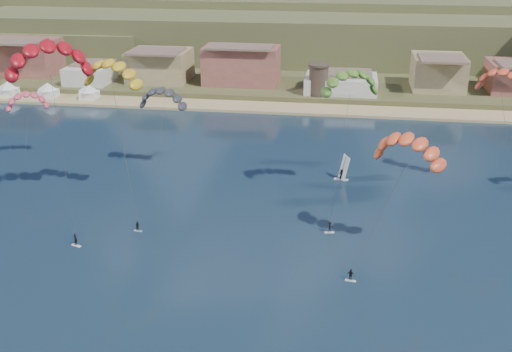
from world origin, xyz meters
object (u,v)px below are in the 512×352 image
at_px(kitesurfer_red, 48,53).
at_px(kitesurfer_yellow, 111,69).
at_px(kitesurfer_orange, 409,144).
at_px(windsurfer, 342,172).
at_px(watchtower, 318,79).
at_px(kitesurfer_green, 351,80).

distance_m(kitesurfer_red, kitesurfer_yellow, 10.24).
bearing_deg(kitesurfer_orange, kitesurfer_yellow, 167.86).
xyz_separation_m(kitesurfer_yellow, windsurfer, (37.87, 16.54, -22.06)).
bearing_deg(watchtower, kitesurfer_red, -115.41).
height_order(kitesurfer_orange, windsurfer, kitesurfer_orange).
bearing_deg(kitesurfer_yellow, kitesurfer_green, 10.62).
xyz_separation_m(kitesurfer_orange, windsurfer, (-9.07, 26.63, -15.14)).
relative_size(watchtower, kitesurfer_green, 0.34).
bearing_deg(watchtower, kitesurfer_orange, -78.49).
relative_size(kitesurfer_yellow, kitesurfer_orange, 1.28).
relative_size(kitesurfer_green, windsurfer, 5.27).
height_order(watchtower, kitesurfer_yellow, kitesurfer_yellow).
height_order(kitesurfer_yellow, windsurfer, kitesurfer_yellow).
bearing_deg(kitesurfer_yellow, kitesurfer_red, -141.98).
bearing_deg(kitesurfer_red, kitesurfer_yellow, 38.02).
distance_m(watchtower, windsurfer, 57.38).
xyz_separation_m(watchtower, kitesurfer_orange, (16.95, -83.26, 10.30)).
height_order(kitesurfer_red, kitesurfer_yellow, kitesurfer_red).
distance_m(kitesurfer_red, windsurfer, 56.78).
bearing_deg(kitesurfer_green, kitesurfer_yellow, -169.38).
xyz_separation_m(watchtower, kitesurfer_yellow, (-29.99, -73.16, 17.22)).
xyz_separation_m(kitesurfer_yellow, kitesurfer_green, (38.38, 7.20, -1.99)).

